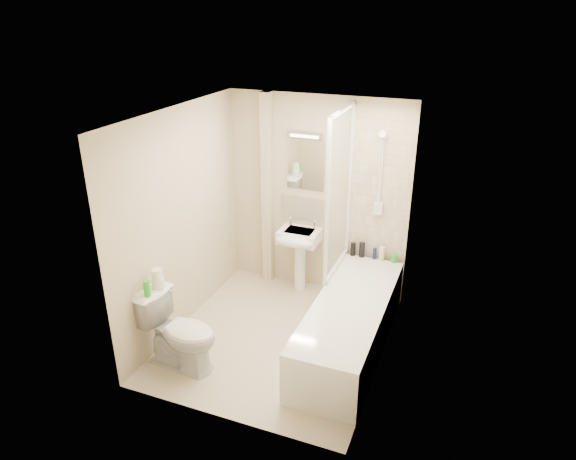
% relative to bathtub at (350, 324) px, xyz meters
% --- Properties ---
extents(floor, '(2.50, 2.50, 0.00)m').
position_rel_bathtub_xyz_m(floor, '(-0.75, -0.12, -0.29)').
color(floor, beige).
rests_on(floor, ground).
extents(wall_back, '(2.20, 0.02, 2.40)m').
position_rel_bathtub_xyz_m(wall_back, '(-0.75, 1.13, 0.91)').
color(wall_back, beige).
rests_on(wall_back, ground).
extents(wall_left, '(0.02, 2.50, 2.40)m').
position_rel_bathtub_xyz_m(wall_left, '(-1.85, -0.12, 0.91)').
color(wall_left, beige).
rests_on(wall_left, ground).
extents(wall_right, '(0.02, 2.50, 2.40)m').
position_rel_bathtub_xyz_m(wall_right, '(0.35, -0.12, 0.91)').
color(wall_right, beige).
rests_on(wall_right, ground).
extents(ceiling, '(2.20, 2.50, 0.02)m').
position_rel_bathtub_xyz_m(ceiling, '(-0.75, -0.12, 2.11)').
color(ceiling, white).
rests_on(ceiling, wall_back).
extents(tile_back, '(0.70, 0.01, 1.75)m').
position_rel_bathtub_xyz_m(tile_back, '(0.00, 1.12, 1.14)').
color(tile_back, beige).
rests_on(tile_back, wall_back).
extents(tile_right, '(0.01, 2.10, 1.75)m').
position_rel_bathtub_xyz_m(tile_right, '(0.34, 0.00, 1.14)').
color(tile_right, beige).
rests_on(tile_right, wall_right).
extents(pipe_boxing, '(0.12, 0.12, 2.40)m').
position_rel_bathtub_xyz_m(pipe_boxing, '(-1.37, 1.07, 0.91)').
color(pipe_boxing, beige).
rests_on(pipe_boxing, ground).
extents(splashback, '(0.60, 0.02, 0.30)m').
position_rel_bathtub_xyz_m(splashback, '(-0.90, 1.12, 0.74)').
color(splashback, beige).
rests_on(splashback, wall_back).
extents(mirror, '(0.46, 0.01, 0.60)m').
position_rel_bathtub_xyz_m(mirror, '(-0.90, 1.12, 1.29)').
color(mirror, white).
rests_on(mirror, wall_back).
extents(strip_light, '(0.42, 0.07, 0.07)m').
position_rel_bathtub_xyz_m(strip_light, '(-0.90, 1.10, 1.66)').
color(strip_light, silver).
rests_on(strip_light, wall_back).
extents(bathtub, '(0.70, 2.10, 0.55)m').
position_rel_bathtub_xyz_m(bathtub, '(0.00, 0.00, 0.00)').
color(bathtub, white).
rests_on(bathtub, ground).
extents(shower_screen, '(0.04, 0.92, 1.80)m').
position_rel_bathtub_xyz_m(shower_screen, '(-0.35, 0.68, 1.16)').
color(shower_screen, white).
rests_on(shower_screen, bathtub).
extents(shower_fixture, '(0.10, 0.16, 0.99)m').
position_rel_bathtub_xyz_m(shower_fixture, '(-0.00, 1.08, 1.26)').
color(shower_fixture, white).
rests_on(shower_fixture, wall_back).
extents(pedestal_sink, '(0.48, 0.46, 0.93)m').
position_rel_bathtub_xyz_m(pedestal_sink, '(-0.90, 0.90, 0.36)').
color(pedestal_sink, white).
rests_on(pedestal_sink, ground).
extents(bottle_black_a, '(0.06, 0.06, 0.16)m').
position_rel_bathtub_xyz_m(bottle_black_a, '(-0.26, 1.04, 0.34)').
color(bottle_black_a, black).
rests_on(bottle_black_a, bathtub).
extents(bottle_white_a, '(0.05, 0.05, 0.13)m').
position_rel_bathtub_xyz_m(bottle_white_a, '(-0.14, 1.04, 0.33)').
color(bottle_white_a, white).
rests_on(bottle_white_a, bathtub).
extents(bottle_black_b, '(0.07, 0.07, 0.18)m').
position_rel_bathtub_xyz_m(bottle_black_b, '(-0.15, 1.04, 0.35)').
color(bottle_black_b, black).
rests_on(bottle_black_b, bathtub).
extents(bottle_blue, '(0.04, 0.04, 0.14)m').
position_rel_bathtub_xyz_m(bottle_blue, '(0.01, 1.04, 0.33)').
color(bottle_blue, '#121551').
rests_on(bottle_blue, bathtub).
extents(bottle_cream, '(0.06, 0.06, 0.17)m').
position_rel_bathtub_xyz_m(bottle_cream, '(0.09, 1.04, 0.35)').
color(bottle_cream, beige).
rests_on(bottle_cream, bathtub).
extents(bottle_green, '(0.07, 0.07, 0.09)m').
position_rel_bathtub_xyz_m(bottle_green, '(0.24, 1.04, 0.31)').
color(bottle_green, green).
rests_on(bottle_green, bathtub).
extents(toilet, '(0.59, 0.86, 0.78)m').
position_rel_bathtub_xyz_m(toilet, '(-1.47, -0.87, 0.10)').
color(toilet, white).
rests_on(toilet, ground).
extents(toilet_roll_lower, '(0.12, 0.12, 0.11)m').
position_rel_bathtub_xyz_m(toilet_roll_lower, '(-1.72, -0.78, 0.55)').
color(toilet_roll_lower, white).
rests_on(toilet_roll_lower, toilet).
extents(toilet_roll_upper, '(0.10, 0.10, 0.09)m').
position_rel_bathtub_xyz_m(toilet_roll_upper, '(-1.72, -0.79, 0.65)').
color(toilet_roll_upper, white).
rests_on(toilet_roll_upper, toilet_roll_lower).
extents(green_bottle, '(0.06, 0.06, 0.16)m').
position_rel_bathtub_xyz_m(green_bottle, '(-1.73, -0.95, 0.57)').
color(green_bottle, green).
rests_on(green_bottle, toilet).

